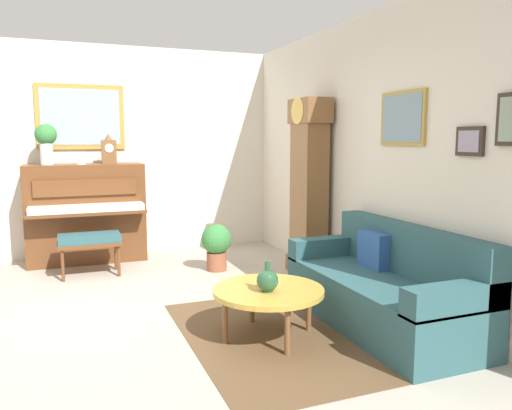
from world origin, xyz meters
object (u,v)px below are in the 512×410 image
Objects in this scene: couch at (385,289)px; coffee_table at (268,292)px; mantel_clock at (109,150)px; green_jug at (267,280)px; piano_bench at (90,241)px; teacup at (81,163)px; piano at (86,212)px; grandfather_clock at (309,191)px; potted_plant at (216,244)px; flower_vase at (46,139)px.

coffee_table is (-0.11, -1.02, 0.06)m from couch.
green_jug is (3.24, 0.85, -0.93)m from mantel_clock.
teacup is (-0.65, -0.03, 0.87)m from piano_bench.
piano is at bearing 179.37° from piano_bench.
teacup is at bearing -121.08° from grandfather_clock.
grandfather_clock is (1.57, 2.38, 0.33)m from piano.
mantel_clock is at bearing -127.04° from grandfather_clock.
grandfather_clock is (0.81, 2.39, 0.56)m from piano_bench.
couch is at bearing -5.48° from grandfather_clock.
grandfather_clock reaches higher than coffee_table.
couch is (2.53, 2.23, -0.09)m from piano_bench.
mantel_clock is (-3.18, -0.89, 1.05)m from coffee_table.
potted_plant is (-2.22, -0.81, 0.01)m from couch.
flower_vase is at bearing -141.15° from couch.
potted_plant is at bearing -117.01° from grandfather_clock.
piano_bench is at bearing -154.82° from green_jug.
mantel_clock reaches higher than couch.
mantel_clock is at bearing 157.11° from piano_bench.
green_jug is at bearing -92.32° from couch.
piano is at bearing 160.98° from teacup.
grandfather_clock is at bearing 60.90° from flower_vase.
coffee_table is 1.52× the size of flower_vase.
mantel_clock is (-0.75, 0.32, 1.02)m from piano_bench.
grandfather_clock is 5.34× the size of mantel_clock.
flower_vase reaches higher than piano_bench.
couch reaches higher than green_jug.
piano_bench is 1.46m from potted_plant.
piano_bench is at bearing 2.57° from teacup.
teacup reaches higher than couch.
flower_vase is 2.47m from potted_plant.
mantel_clock reaches higher than potted_plant.
grandfather_clock reaches higher than mantel_clock.
teacup reaches higher than green_jug.
teacup is at bearing -158.08° from coffee_table.
flower_vase reaches higher than green_jug.
coffee_table is at bearing -5.83° from potted_plant.
flower_vase is at bearing -105.20° from teacup.
couch is 1.07m from green_jug.
piano_bench is 0.80× the size of coffee_table.
teacup is (-1.46, -2.42, 0.31)m from grandfather_clock.
mantel_clock is 3.48m from green_jug.
flower_vase reaches higher than coffee_table.
coffee_table is 2.32× the size of mantel_clock.
couch is at bearing 19.98° from potted_plant.
piano_bench is at bearing -138.66° from couch.
grandfather_clock is at bearing 174.52° from couch.
coffee_table is 2.12m from potted_plant.
potted_plant is (-2.11, 0.21, -0.05)m from coffee_table.
piano is 2.48× the size of flower_vase.
coffee_table is (2.42, 1.21, -0.03)m from piano_bench.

